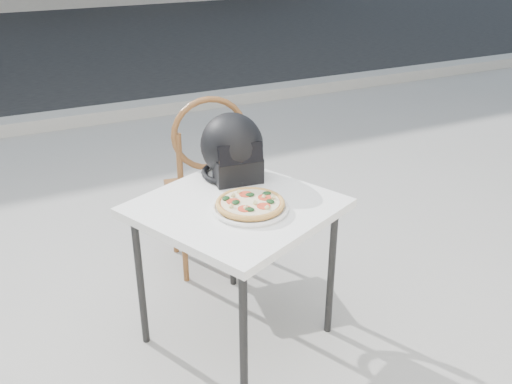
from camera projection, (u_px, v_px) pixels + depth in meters
name	position (u px, v px, depth m)	size (l,w,h in m)	color
ground	(111.00, 305.00, 2.90)	(80.00, 80.00, 0.00)	#9B9993
street_asphalt	(7.00, 49.00, 8.59)	(30.00, 8.00, 0.00)	black
curb	(38.00, 123.00, 5.31)	(30.00, 0.25, 0.12)	#99978F
cafe_table_main	(236.00, 217.00, 2.41)	(0.97, 0.97, 0.70)	white
plate	(250.00, 208.00, 2.33)	(0.33, 0.33, 0.02)	white
pizza	(250.00, 203.00, 2.32)	(0.30, 0.30, 0.04)	tan
helmet	(233.00, 149.00, 2.59)	(0.32, 0.33, 0.30)	black
cafe_chair_main	(207.00, 176.00, 2.97)	(0.44, 0.44, 1.02)	brown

